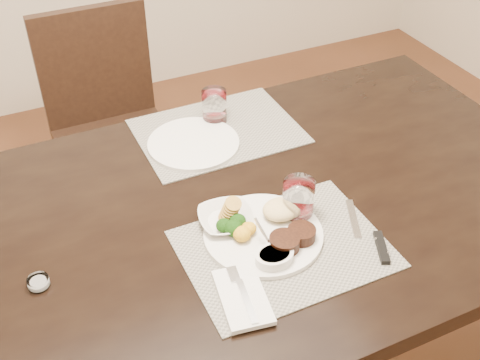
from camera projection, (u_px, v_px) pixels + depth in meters
name	position (u px, v px, depth m)	size (l,w,h in m)	color
dining_table	(200.00, 244.00, 1.51)	(2.00, 1.00, 0.75)	black
chair_far	(109.00, 118.00, 2.28)	(0.42, 0.42, 0.90)	black
placemat_near	(284.00, 249.00, 1.38)	(0.46, 0.34, 0.00)	slate
placemat_far	(218.00, 131.00, 1.76)	(0.46, 0.34, 0.00)	slate
dinner_plate	(269.00, 230.00, 1.40)	(0.28, 0.28, 0.05)	silver
napkin_fork	(243.00, 297.00, 1.26)	(0.12, 0.18, 0.02)	silver
steak_knife	(374.00, 240.00, 1.39)	(0.07, 0.23, 0.01)	silver
cracker_bowl	(226.00, 219.00, 1.43)	(0.15, 0.15, 0.06)	silver
sauce_ramekin	(274.00, 258.00, 1.33)	(0.09, 0.13, 0.07)	silver
wine_glass_near	(298.00, 201.00, 1.44)	(0.08, 0.08, 0.10)	white
far_plate	(193.00, 143.00, 1.70)	(0.26, 0.26, 0.01)	silver
wine_glass_far	(214.00, 108.00, 1.78)	(0.07, 0.07, 0.10)	white
salt_cellar	(38.00, 283.00, 1.29)	(0.05, 0.05, 0.02)	white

